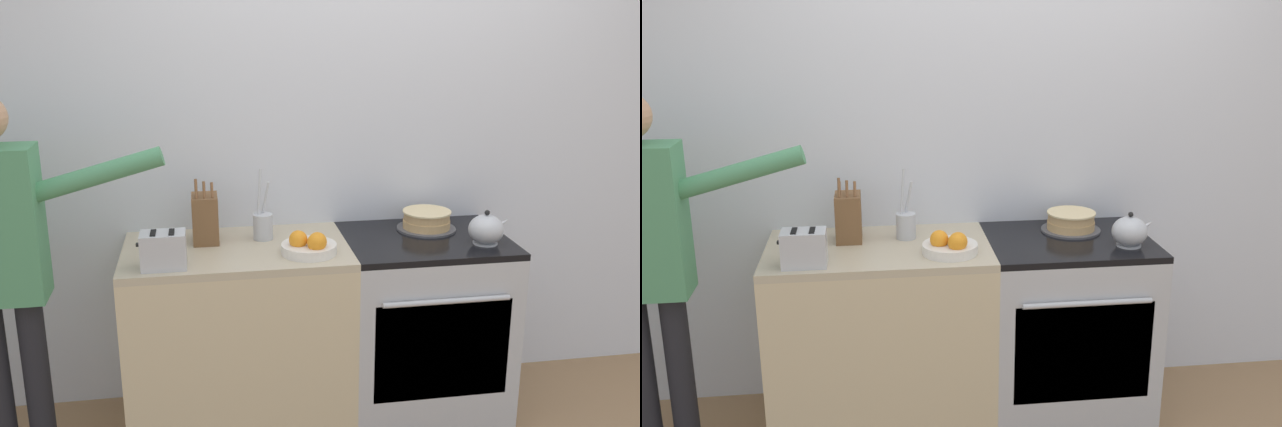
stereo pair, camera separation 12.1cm
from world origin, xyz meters
The scene contains 10 objects.
wall_back centered at (0.00, 0.64, 1.30)m, with size 8.00×0.04×2.60m.
counter_cabinet centered at (-0.63, 0.31, 0.44)m, with size 1.01×0.62×0.89m.
stove_range centered at (0.25, 0.31, 0.44)m, with size 0.76×0.65×0.89m.
layer_cake centered at (0.29, 0.42, 0.93)m, with size 0.29×0.29×0.09m.
tea_kettle centered at (0.50, 0.17, 0.95)m, with size 0.20×0.16×0.16m.
knife_block centered at (-0.77, 0.42, 1.00)m, with size 0.12×0.16×0.31m.
utensil_crock centered at (-0.50, 0.41, 0.95)m, with size 0.09×0.09×0.33m.
fruit_bowl centered at (-0.32, 0.16, 0.93)m, with size 0.24×0.24×0.11m.
toaster centered at (-0.94, 0.10, 0.96)m, with size 0.20×0.12×0.16m.
person_baker centered at (-1.58, 0.14, 0.96)m, with size 0.92×0.20×1.61m.
Camera 1 is at (-0.77, -2.75, 1.94)m, focal length 40.00 mm.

